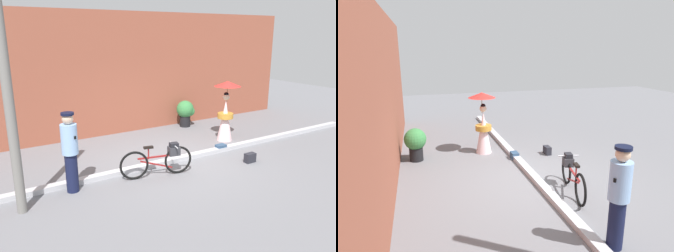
{
  "view_description": "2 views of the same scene",
  "coord_description": "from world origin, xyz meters",
  "views": [
    {
      "loc": [
        -4.55,
        -6.99,
        3.28
      ],
      "look_at": [
        -0.13,
        0.15,
        0.96
      ],
      "focal_mm": 36.15,
      "sensor_mm": 36.0,
      "label": 1
    },
    {
      "loc": [
        -6.47,
        2.63,
        3.17
      ],
      "look_at": [
        0.52,
        0.59,
        1.29
      ],
      "focal_mm": 32.74,
      "sensor_mm": 36.0,
      "label": 2
    }
  ],
  "objects": [
    {
      "name": "backpack_on_pavement",
      "position": [
        1.57,
        0.01,
        0.1
      ],
      "size": [
        0.29,
        0.2,
        0.19
      ],
      "color": "navy",
      "rests_on": "ground_plane"
    },
    {
      "name": "ground_plane",
      "position": [
        0.0,
        0.0,
        0.0
      ],
      "size": [
        30.0,
        30.0,
        0.0
      ],
      "primitive_type": "plane",
      "color": "slate"
    },
    {
      "name": "utility_pole",
      "position": [
        -3.87,
        -0.65,
        2.4
      ],
      "size": [
        0.18,
        0.18,
        4.8
      ],
      "primitive_type": "cylinder",
      "color": "slate",
      "rests_on": "ground_plane"
    },
    {
      "name": "building_wall",
      "position": [
        0.0,
        3.43,
        1.98
      ],
      "size": [
        14.0,
        0.4,
        3.97
      ],
      "primitive_type": "cube",
      "color": "brown",
      "rests_on": "ground_plane"
    },
    {
      "name": "potted_plant_by_door",
      "position": [
        2.24,
        2.77,
        0.55
      ],
      "size": [
        0.64,
        0.62,
        0.95
      ],
      "color": "black",
      "rests_on": "ground_plane"
    },
    {
      "name": "person_officer",
      "position": [
        -2.79,
        -0.28,
        0.93
      ],
      "size": [
        0.34,
        0.36,
        1.73
      ],
      "color": "#141938",
      "rests_on": "ground_plane"
    },
    {
      "name": "sidewalk_curb",
      "position": [
        0.0,
        0.0,
        0.06
      ],
      "size": [
        14.0,
        0.2,
        0.12
      ],
      "primitive_type": "cube",
      "color": "#B2B2B7",
      "rests_on": "ground_plane"
    },
    {
      "name": "bicycle_near_officer",
      "position": [
        -0.78,
        -0.57,
        0.42
      ],
      "size": [
        1.74,
        0.54,
        0.79
      ],
      "color": "black",
      "rests_on": "ground_plane"
    },
    {
      "name": "person_with_parasol",
      "position": [
        2.37,
        0.77,
        0.95
      ],
      "size": [
        0.82,
        0.82,
        1.87
      ],
      "color": "silver",
      "rests_on": "ground_plane"
    },
    {
      "name": "backpack_spare",
      "position": [
        1.66,
        -1.06,
        0.13
      ],
      "size": [
        0.3,
        0.16,
        0.25
      ],
      "color": "#26262D",
      "rests_on": "ground_plane"
    }
  ]
}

